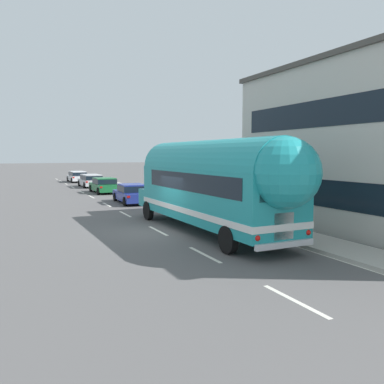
{
  "coord_description": "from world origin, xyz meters",
  "views": [
    {
      "loc": [
        -6.12,
        -16.82,
        3.51
      ],
      "look_at": [
        1.85,
        0.5,
        1.7
      ],
      "focal_mm": 37.28,
      "sensor_mm": 36.0,
      "label": 1
    }
  ],
  "objects_px": {
    "car_lead": "(132,193)",
    "painted_bus": "(214,182)",
    "car_second": "(104,185)",
    "car_third": "(91,180)",
    "car_fourth": "(77,176)"
  },
  "relations": [
    {
      "from": "car_second",
      "to": "car_third",
      "type": "relative_size",
      "value": 1.05
    },
    {
      "from": "painted_bus",
      "to": "car_fourth",
      "type": "distance_m",
      "value": 36.59
    },
    {
      "from": "painted_bus",
      "to": "car_fourth",
      "type": "xyz_separation_m",
      "value": [
        -0.19,
        36.56,
        -1.51
      ]
    },
    {
      "from": "painted_bus",
      "to": "car_second",
      "type": "xyz_separation_m",
      "value": [
        -0.15,
        21.04,
        -1.56
      ]
    },
    {
      "from": "painted_bus",
      "to": "car_lead",
      "type": "height_order",
      "value": "painted_bus"
    },
    {
      "from": "painted_bus",
      "to": "car_fourth",
      "type": "height_order",
      "value": "painted_bus"
    },
    {
      "from": "car_second",
      "to": "car_lead",
      "type": "bearing_deg",
      "value": -89.16
    },
    {
      "from": "car_lead",
      "to": "painted_bus",
      "type": "bearing_deg",
      "value": -89.88
    },
    {
      "from": "car_fourth",
      "to": "car_second",
      "type": "bearing_deg",
      "value": -89.86
    },
    {
      "from": "car_second",
      "to": "car_fourth",
      "type": "xyz_separation_m",
      "value": [
        -0.04,
        15.52,
        0.05
      ]
    },
    {
      "from": "car_fourth",
      "to": "car_lead",
      "type": "bearing_deg",
      "value": -89.61
    },
    {
      "from": "painted_bus",
      "to": "car_lead",
      "type": "relative_size",
      "value": 2.74
    },
    {
      "from": "car_second",
      "to": "car_third",
      "type": "height_order",
      "value": "same"
    },
    {
      "from": "car_third",
      "to": "car_fourth",
      "type": "height_order",
      "value": "same"
    },
    {
      "from": "car_lead",
      "to": "car_third",
      "type": "xyz_separation_m",
      "value": [
        -0.08,
        15.34,
        0.06
      ]
    }
  ]
}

